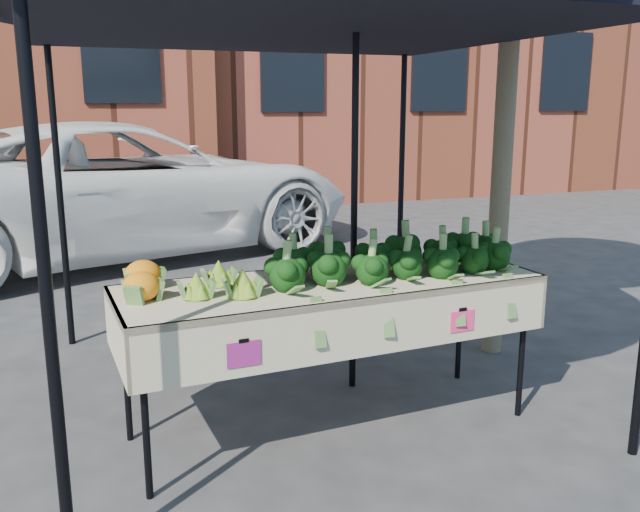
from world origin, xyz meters
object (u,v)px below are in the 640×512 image
at_px(table, 332,355).
at_px(street_tree, 508,66).
at_px(vehicle, 111,7).
at_px(canopy, 298,186).

relative_size(table, street_tree, 0.57).
xyz_separation_m(vehicle, street_tree, (2.42, -4.60, -0.88)).
distance_m(table, vehicle, 6.02).
height_order(canopy, street_tree, street_tree).
bearing_deg(vehicle, table, 171.28).
relative_size(canopy, vehicle, 0.52).
bearing_deg(street_tree, vehicle, 117.77).
bearing_deg(canopy, table, -89.76).
distance_m(vehicle, street_tree, 5.27).
distance_m(table, street_tree, 2.48).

